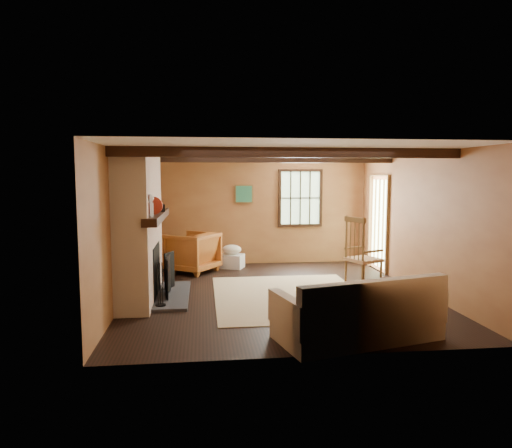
{
  "coord_description": "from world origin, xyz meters",
  "views": [
    {
      "loc": [
        -1.23,
        -7.55,
        2.0
      ],
      "look_at": [
        -0.3,
        0.4,
        1.16
      ],
      "focal_mm": 32.0,
      "sensor_mm": 36.0,
      "label": 1
    }
  ],
  "objects": [
    {
      "name": "fireplace",
      "position": [
        -2.23,
        -0.0,
        1.1
      ],
      "size": [
        1.02,
        2.3,
        2.4
      ],
      "color": "#A75740",
      "rests_on": "ground"
    },
    {
      "name": "laundry_basket",
      "position": [
        -0.61,
        2.28,
        0.15
      ],
      "size": [
        0.61,
        0.54,
        0.3
      ],
      "primitive_type": "cube",
      "rotation": [
        0.0,
        0.0,
        -0.39
      ],
      "color": "white",
      "rests_on": "ground"
    },
    {
      "name": "firewood_pile",
      "position": [
        -2.05,
        2.6,
        0.13
      ],
      "size": [
        0.74,
        0.13,
        0.27
      ],
      "color": "brown",
      "rests_on": "ground"
    },
    {
      "name": "room_envelope",
      "position": [
        0.22,
        0.26,
        1.63
      ],
      "size": [
        5.02,
        5.52,
        2.44
      ],
      "color": "#A16639",
      "rests_on": "ground"
    },
    {
      "name": "sofa",
      "position": [
        0.67,
        -2.3,
        0.29
      ],
      "size": [
        2.17,
        1.35,
        0.81
      ],
      "rotation": [
        0.0,
        0.0,
        0.25
      ],
      "color": "beige",
      "rests_on": "ground"
    },
    {
      "name": "rug",
      "position": [
        0.2,
        -0.2,
        0.0
      ],
      "size": [
        2.5,
        3.0,
        0.01
      ],
      "primitive_type": "cube",
      "color": "tan",
      "rests_on": "ground"
    },
    {
      "name": "basket_pillow",
      "position": [
        -0.61,
        2.28,
        0.41
      ],
      "size": [
        0.51,
        0.45,
        0.21
      ],
      "primitive_type": "ellipsoid",
      "rotation": [
        0.0,
        0.0,
        -0.3
      ],
      "color": "beige",
      "rests_on": "laundry_basket"
    },
    {
      "name": "rocking_chair",
      "position": [
        1.61,
        0.3,
        0.54
      ],
      "size": [
        1.05,
        0.81,
        1.29
      ],
      "rotation": [
        0.0,
        0.0,
        1.97
      ],
      "color": "tan",
      "rests_on": "ground"
    },
    {
      "name": "ground",
      "position": [
        0.0,
        0.0,
        0.0
      ],
      "size": [
        5.5,
        5.5,
        0.0
      ],
      "primitive_type": "plane",
      "color": "black",
      "rests_on": "ground"
    },
    {
      "name": "armchair",
      "position": [
        -1.46,
        1.93,
        0.42
      ],
      "size": [
        1.28,
        1.27,
        0.84
      ],
      "primitive_type": "imported",
      "rotation": [
        0.0,
        0.0,
        -2.19
      ],
      "color": "#BF6026",
      "rests_on": "ground"
    }
  ]
}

